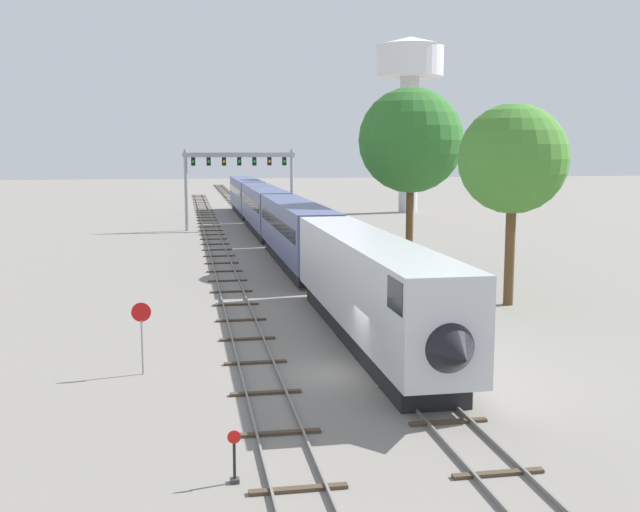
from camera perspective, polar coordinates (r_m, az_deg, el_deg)
name	(u,v)px	position (r m, az deg, el deg)	size (l,w,h in m)	color
ground_plane	(348,373)	(30.50, 2.14, -8.77)	(400.00, 400.00, 0.00)	gray
track_main	(256,224)	(89.33, -4.80, 2.40)	(2.60, 200.00, 0.16)	slate
track_near	(216,247)	(69.13, -7.78, 0.70)	(2.60, 160.00, 0.16)	slate
passenger_train	(277,218)	(69.25, -3.26, 2.88)	(3.04, 92.46, 4.80)	silver
signal_gantry	(239,171)	(83.52, -6.05, 6.38)	(12.10, 0.49, 8.75)	#999BA0
water_tower	(410,76)	(107.31, 6.74, 13.21)	(9.24, 9.24, 23.87)	beige
switch_stand	(234,464)	(21.05, -6.42, -15.23)	(0.36, 0.24, 1.46)	black
stop_sign	(142,328)	(30.68, -13.20, -5.26)	(0.76, 0.08, 2.88)	gray
trackside_tree_left	(513,160)	(43.90, 14.25, 7.01)	(6.11, 6.11, 11.31)	brown
trackside_tree_mid	(411,141)	(56.81, 6.82, 8.57)	(7.71, 7.71, 13.28)	brown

